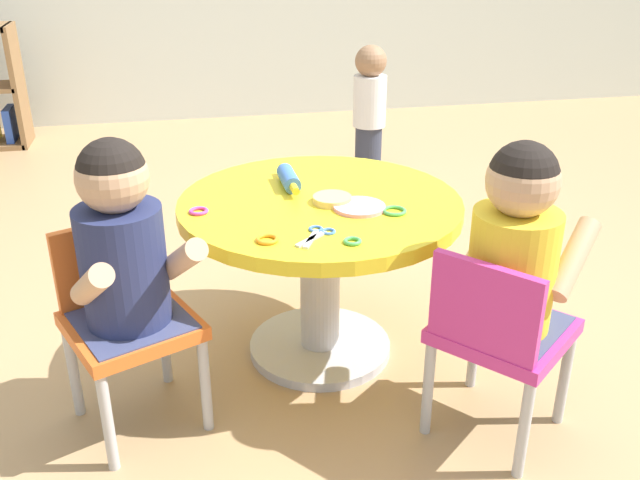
% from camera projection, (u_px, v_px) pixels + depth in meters
% --- Properties ---
extents(ground_plane, '(10.00, 10.00, 0.00)m').
position_uv_depth(ground_plane, '(320.00, 350.00, 2.21)').
color(ground_plane, tan).
extents(craft_table, '(0.81, 0.81, 0.51)m').
position_uv_depth(craft_table, '(320.00, 242.00, 2.05)').
color(craft_table, silver).
rests_on(craft_table, ground).
extents(child_chair_left, '(0.40, 0.40, 0.54)m').
position_uv_depth(child_chair_left, '(126.00, 317.00, 1.79)').
color(child_chair_left, '#B7B7BC').
rests_on(child_chair_left, ground).
extents(seated_child_left, '(0.38, 0.42, 0.51)m').
position_uv_depth(seated_child_left, '(121.00, 243.00, 1.67)').
color(seated_child_left, '#3F4772').
rests_on(seated_child_left, ground).
extents(child_chair_right, '(0.42, 0.42, 0.54)m').
position_uv_depth(child_chair_right, '(498.00, 334.00, 1.72)').
color(child_chair_right, '#B7B7BC').
rests_on(child_chair_right, ground).
extents(seated_child_right, '(0.44, 0.43, 0.51)m').
position_uv_depth(seated_child_right, '(515.00, 246.00, 1.66)').
color(seated_child_right, '#3F4772').
rests_on(seated_child_right, ground).
extents(toddler_standing, '(0.17, 0.17, 0.67)m').
position_uv_depth(toddler_standing, '(369.00, 107.00, 3.60)').
color(toddler_standing, '#33384C').
rests_on(toddler_standing, ground).
extents(rolling_pin, '(0.05, 0.23, 0.05)m').
position_uv_depth(rolling_pin, '(289.00, 178.00, 2.08)').
color(rolling_pin, '#3F72CC').
rests_on(rolling_pin, craft_table).
extents(craft_scissors, '(0.12, 0.14, 0.01)m').
position_uv_depth(craft_scissors, '(317.00, 234.00, 1.77)').
color(craft_scissors, silver).
rests_on(craft_scissors, craft_table).
extents(playdough_blob_0, '(0.14, 0.14, 0.01)m').
position_uv_depth(playdough_blob_0, '(359.00, 207.00, 1.93)').
color(playdough_blob_0, pink).
rests_on(playdough_blob_0, craft_table).
extents(playdough_blob_1, '(0.11, 0.11, 0.02)m').
position_uv_depth(playdough_blob_1, '(332.00, 199.00, 1.97)').
color(playdough_blob_1, '#F2CC72').
rests_on(playdough_blob_1, craft_table).
extents(cookie_cutter_0, '(0.05, 0.05, 0.01)m').
position_uv_depth(cookie_cutter_0, '(199.00, 211.00, 1.90)').
color(cookie_cutter_0, '#D83FA5').
rests_on(cookie_cutter_0, craft_table).
extents(cookie_cutter_1, '(0.05, 0.05, 0.01)m').
position_uv_depth(cookie_cutter_1, '(353.00, 241.00, 1.72)').
color(cookie_cutter_1, '#4CB259').
rests_on(cookie_cutter_1, craft_table).
extents(cookie_cutter_2, '(0.07, 0.07, 0.01)m').
position_uv_depth(cookie_cutter_2, '(394.00, 211.00, 1.90)').
color(cookie_cutter_2, '#4CB259').
rests_on(cookie_cutter_2, craft_table).
extents(cookie_cutter_3, '(0.06, 0.06, 0.01)m').
position_uv_depth(cookie_cutter_3, '(267.00, 239.00, 1.73)').
color(cookie_cutter_3, orange).
rests_on(cookie_cutter_3, craft_table).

